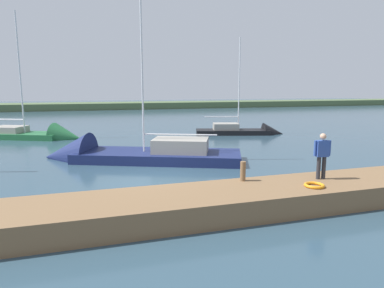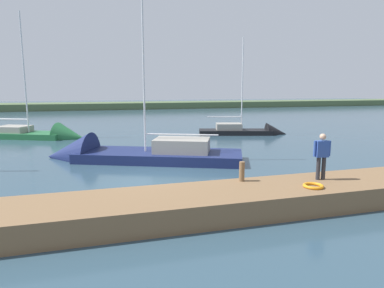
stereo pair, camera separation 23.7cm
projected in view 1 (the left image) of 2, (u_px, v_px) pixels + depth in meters
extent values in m
plane|color=#2D4756|center=(150.00, 183.00, 14.12)|extent=(200.00, 200.00, 0.00)
cube|color=#4C603D|center=(102.00, 109.00, 64.27)|extent=(180.00, 8.00, 2.40)
cube|color=brown|center=(174.00, 207.00, 10.21)|extent=(26.97, 2.45, 0.75)
cylinder|color=brown|center=(243.00, 171.00, 11.68)|extent=(0.19, 0.19, 0.68)
torus|color=orange|center=(314.00, 185.00, 11.01)|extent=(0.66, 0.66, 0.10)
cube|color=#236638|center=(17.00, 137.00, 26.86)|extent=(7.74, 5.31, 0.76)
cone|color=#236638|center=(68.00, 138.00, 26.28)|extent=(3.00, 3.12, 2.43)
cube|color=gray|center=(9.00, 129.00, 26.84)|extent=(2.93, 2.67, 0.50)
cylinder|color=silver|center=(20.00, 73.00, 25.94)|extent=(0.11, 0.11, 9.28)
cylinder|color=silver|center=(5.00, 119.00, 26.75)|extent=(3.00, 1.45, 0.09)
cube|color=navy|center=(158.00, 160.00, 18.42)|extent=(9.35, 6.13, 0.89)
cone|color=navy|center=(68.00, 158.00, 18.95)|extent=(3.49, 3.64, 2.86)
cube|color=gray|center=(181.00, 145.00, 18.16)|extent=(3.42, 2.87, 0.74)
cylinder|color=silver|center=(142.00, 56.00, 17.59)|extent=(0.10, 0.10, 10.17)
cylinder|color=silver|center=(180.00, 135.00, 18.07)|extent=(3.71, 1.63, 0.08)
cube|color=black|center=(232.00, 134.00, 29.09)|extent=(6.46, 3.50, 0.76)
cone|color=black|center=(273.00, 134.00, 29.18)|extent=(2.17, 2.30, 1.91)
cube|color=gray|center=(226.00, 126.00, 28.97)|extent=(2.45, 2.02, 0.55)
cylinder|color=silver|center=(239.00, 84.00, 28.41)|extent=(0.09, 0.09, 7.71)
cylinder|color=silver|center=(221.00, 117.00, 28.82)|extent=(2.86, 0.86, 0.08)
cylinder|color=#28282D|center=(318.00, 168.00, 11.90)|extent=(0.14, 0.14, 0.81)
cylinder|color=#28282D|center=(324.00, 168.00, 11.93)|extent=(0.14, 0.14, 0.81)
cube|color=#2D4C9E|center=(322.00, 149.00, 11.80)|extent=(0.47, 0.29, 0.58)
sphere|color=tan|center=(323.00, 136.00, 11.73)|extent=(0.22, 0.22, 0.22)
cylinder|color=#2D4C9E|center=(315.00, 148.00, 11.76)|extent=(0.09, 0.09, 0.55)
cylinder|color=#2D4C9E|center=(330.00, 148.00, 11.83)|extent=(0.09, 0.09, 0.55)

